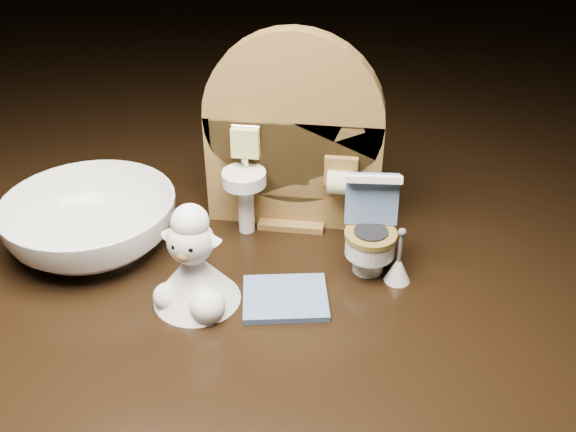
% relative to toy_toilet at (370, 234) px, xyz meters
% --- Properties ---
extents(backdrop_panel, '(0.13, 0.05, 0.15)m').
position_rel_toy_toilet_xyz_m(backdrop_panel, '(-0.06, 0.05, 0.04)').
color(backdrop_panel, brown).
rests_on(backdrop_panel, ground).
extents(toy_toilet, '(0.04, 0.05, 0.07)m').
position_rel_toy_toilet_xyz_m(toy_toilet, '(0.00, 0.00, 0.00)').
color(toy_toilet, white).
rests_on(toy_toilet, ground).
extents(bath_mat, '(0.06, 0.05, 0.00)m').
position_rel_toy_toilet_xyz_m(bath_mat, '(-0.05, -0.05, -0.02)').
color(bath_mat, slate).
rests_on(bath_mat, ground).
extents(toilet_brush, '(0.02, 0.02, 0.04)m').
position_rel_toy_toilet_xyz_m(toilet_brush, '(0.02, -0.02, -0.01)').
color(toilet_brush, white).
rests_on(toilet_brush, ground).
extents(plush_lamb, '(0.06, 0.06, 0.07)m').
position_rel_toy_toilet_xyz_m(plush_lamb, '(-0.11, -0.06, -0.00)').
color(plush_lamb, white).
rests_on(plush_lamb, ground).
extents(ceramic_bowl, '(0.14, 0.14, 0.04)m').
position_rel_toy_toilet_xyz_m(ceramic_bowl, '(-0.20, -0.00, -0.01)').
color(ceramic_bowl, white).
rests_on(ceramic_bowl, ground).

